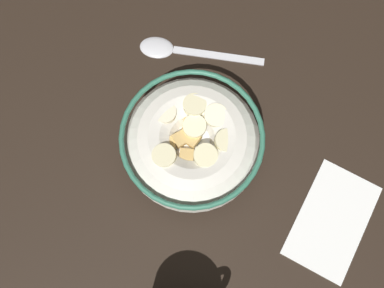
{
  "coord_description": "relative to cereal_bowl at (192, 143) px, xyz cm",
  "views": [
    {
      "loc": [
        -7.33,
        -10.28,
        49.76
      ],
      "look_at": [
        0.0,
        0.0,
        3.0
      ],
      "focal_mm": 38.86,
      "sensor_mm": 36.0,
      "label": 1
    }
  ],
  "objects": [
    {
      "name": "cereal_bowl",
      "position": [
        0.0,
        0.0,
        0.0
      ],
      "size": [
        16.12,
        16.12,
        6.62
      ],
      "color": "silver",
      "rests_on": "ground_plane"
    },
    {
      "name": "spoon",
      "position": [
        5.98,
        12.55,
        -3.11
      ],
      "size": [
        13.3,
        13.04,
        0.8
      ],
      "color": "silver",
      "rests_on": "ground_plane"
    },
    {
      "name": "ground_plane",
      "position": [
        -0.02,
        -0.01,
        -4.45
      ],
      "size": [
        100.27,
        100.27,
        2.0
      ],
      "primitive_type": "cube",
      "color": "black"
    },
    {
      "name": "folded_napkin",
      "position": [
        8.5,
        -16.6,
        -3.3
      ],
      "size": [
        14.8,
        12.45,
        0.3
      ],
      "primitive_type": "cube",
      "rotation": [
        0.0,
        0.0,
        0.45
      ],
      "color": "white",
      "rests_on": "ground_plane"
    }
  ]
}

